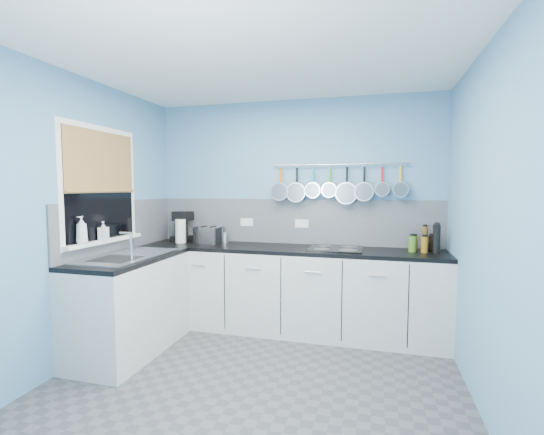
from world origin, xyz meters
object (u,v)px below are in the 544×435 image
at_px(coffee_maker, 182,226).
at_px(canister, 225,238).
at_px(paper_towel, 181,231).
at_px(hob, 336,249).
at_px(soap_bottle_b, 103,231).
at_px(toaster, 209,235).
at_px(soap_bottle_a, 82,230).

xyz_separation_m(coffee_maker, canister, (0.54, 0.00, -0.11)).
relative_size(paper_towel, hob, 0.50).
bearing_deg(soap_bottle_b, canister, 54.23).
height_order(soap_bottle_b, coffee_maker, coffee_maker).
xyz_separation_m(soap_bottle_b, coffee_maker, (0.23, 1.06, -0.06)).
height_order(coffee_maker, toaster, coffee_maker).
distance_m(coffee_maker, hob, 1.82).
xyz_separation_m(paper_towel, hob, (1.77, 0.00, -0.13)).
relative_size(soap_bottle_a, toaster, 0.82).
distance_m(coffee_maker, canister, 0.55).
distance_m(coffee_maker, toaster, 0.39).
bearing_deg(paper_towel, soap_bottle_b, -105.90).
bearing_deg(coffee_maker, soap_bottle_a, -91.57).
distance_m(paper_towel, toaster, 0.34).
bearing_deg(soap_bottle_b, coffee_maker, 77.68).
bearing_deg(paper_towel, canister, 13.09).
relative_size(paper_towel, canister, 2.17).
relative_size(coffee_maker, hob, 0.65).
bearing_deg(canister, coffee_maker, -179.50).
distance_m(soap_bottle_a, hob, 2.39).
xyz_separation_m(soap_bottle_b, canister, (0.77, 1.06, -0.17)).
distance_m(paper_towel, hob, 1.77).
height_order(coffee_maker, canister, coffee_maker).
relative_size(soap_bottle_a, paper_towel, 0.89).
bearing_deg(hob, soap_bottle_a, -149.05).
xyz_separation_m(paper_towel, canister, (0.50, 0.12, -0.07)).
relative_size(soap_bottle_a, soap_bottle_b, 1.39).
bearing_deg(soap_bottle_a, paper_towel, 77.48).
height_order(paper_towel, toaster, paper_towel).
distance_m(paper_towel, canister, 0.51).
height_order(soap_bottle_a, coffee_maker, soap_bottle_a).
relative_size(toaster, hob, 0.54).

